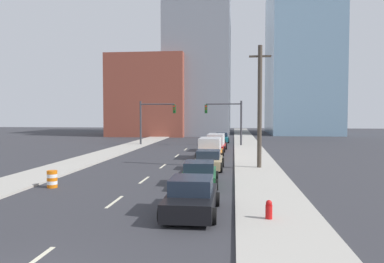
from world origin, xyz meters
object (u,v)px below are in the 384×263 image
at_px(traffic_signal_left, 151,116).
at_px(sedan_tan, 208,161).
at_px(traffic_signal_right, 230,116).
at_px(sedan_black, 191,197).
at_px(utility_pole_right_mid, 260,106).
at_px(sedan_teal, 222,138).
at_px(sedan_white, 217,140).
at_px(traffic_barrel, 52,179).
at_px(box_truck_orange, 210,149).
at_px(box_truck_red, 216,143).
at_px(sedan_green, 199,174).
at_px(fire_hydrant, 269,211).

bearing_deg(traffic_signal_left, sedan_tan, -66.61).
distance_m(traffic_signal_right, sedan_black, 32.67).
distance_m(utility_pole_right_mid, sedan_teal, 25.99).
distance_m(utility_pole_right_mid, sedan_white, 20.77).
relative_size(utility_pole_right_mid, traffic_barrel, 9.54).
height_order(utility_pole_right_mid, box_truck_orange, utility_pole_right_mid).
relative_size(sedan_black, box_truck_red, 0.81).
xyz_separation_m(traffic_signal_right, sedan_teal, (-1.20, 5.77, -3.11)).
xyz_separation_m(box_truck_orange, sedan_white, (0.06, 13.84, -0.22)).
bearing_deg(traffic_signal_right, traffic_signal_left, 180.00).
bearing_deg(sedan_teal, utility_pole_right_mid, -84.15).
bearing_deg(sedan_green, sedan_tan, 86.49).
height_order(traffic_signal_right, utility_pole_right_mid, utility_pole_right_mid).
height_order(traffic_signal_right, sedan_tan, traffic_signal_right).
distance_m(traffic_signal_left, traffic_barrel, 28.20).
bearing_deg(utility_pole_right_mid, sedan_green, -119.91).
height_order(box_truck_red, sedan_white, box_truck_red).
bearing_deg(traffic_barrel, sedan_green, 11.76).
xyz_separation_m(traffic_signal_left, sedan_tan, (8.78, -20.30, -3.10)).
relative_size(traffic_barrel, fire_hydrant, 1.14).
distance_m(traffic_signal_right, box_truck_red, 7.23).
bearing_deg(box_truck_red, fire_hydrant, -80.90).
distance_m(utility_pole_right_mid, sedan_tan, 5.50).
bearing_deg(sedan_white, traffic_signal_right, -14.31).
xyz_separation_m(traffic_signal_right, box_truck_orange, (-1.64, -13.50, -2.85)).
relative_size(sedan_tan, box_truck_red, 0.80).
bearing_deg(sedan_tan, box_truck_orange, 92.95).
distance_m(traffic_signal_right, fire_hydrant, 33.56).
xyz_separation_m(fire_hydrant, sedan_teal, (-3.04, 39.12, 0.23)).
relative_size(traffic_signal_right, sedan_teal, 1.30).
relative_size(sedan_black, sedan_tan, 1.01).
height_order(sedan_black, sedan_green, sedan_black).
distance_m(box_truck_orange, sedan_teal, 19.28).
distance_m(traffic_signal_left, utility_pole_right_mid, 23.31).
bearing_deg(utility_pole_right_mid, sedan_teal, 98.03).
xyz_separation_m(sedan_black, box_truck_red, (-0.23, 26.02, 0.22)).
xyz_separation_m(traffic_signal_right, traffic_barrel, (-9.46, -28.00, -3.28)).
bearing_deg(utility_pole_right_mid, sedan_black, -105.61).
distance_m(fire_hydrant, box_truck_orange, 20.15).
xyz_separation_m(traffic_signal_right, fire_hydrant, (1.83, -33.35, -3.34)).
height_order(sedan_black, sedan_tan, sedan_black).
bearing_deg(box_truck_red, traffic_barrel, -108.29).
distance_m(traffic_barrel, box_truck_orange, 16.48).
height_order(sedan_green, sedan_tan, sedan_tan).
distance_m(traffic_signal_right, sedan_white, 3.47).
bearing_deg(sedan_black, sedan_tan, 90.79).
bearing_deg(box_truck_orange, fire_hydrant, -79.49).
height_order(traffic_barrel, sedan_tan, sedan_tan).
bearing_deg(box_truck_orange, utility_pole_right_mid, -56.27).
bearing_deg(sedan_black, traffic_barrel, 151.60).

